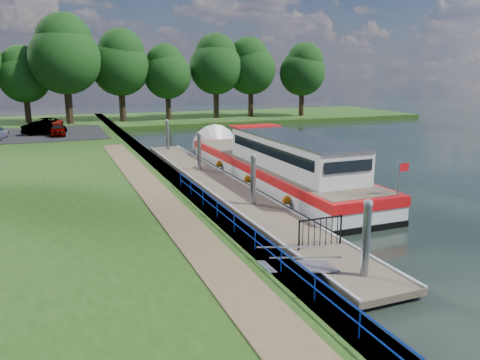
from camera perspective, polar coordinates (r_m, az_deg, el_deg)
name	(u,v)px	position (r m, az deg, el deg)	size (l,w,h in m)	color
ground	(354,280)	(16.47, 13.71, -11.81)	(160.00, 160.00, 0.00)	black
bank_edge	(171,181)	(28.50, -8.38, -0.11)	(1.10, 90.00, 0.78)	#473D2D
far_bank	(209,118)	(67.67, -3.83, 7.53)	(60.00, 18.00, 0.60)	#1F3E11
footpath	(168,208)	(21.39, -8.76, -3.44)	(1.60, 40.00, 0.05)	brown
carpark	(30,134)	(50.41, -24.20, 5.09)	(14.00, 12.00, 0.06)	black
blue_fence	(244,226)	(17.16, 0.50, -5.67)	(0.04, 18.04, 0.72)	#0C2DBF
pontoon	(222,188)	(27.39, -2.17, -0.96)	(2.50, 30.00, 0.56)	brown
mooring_piles	(222,170)	(27.14, -2.19, 1.28)	(0.30, 27.30, 3.55)	gray
gangway	(298,266)	(15.67, 7.14, -10.34)	(2.58, 1.00, 0.92)	#A5A8AD
gate_panel	(320,228)	(17.73, 9.78, -5.79)	(1.85, 0.05, 1.15)	black
barge	(269,165)	(29.60, 3.60, 1.88)	(4.36, 21.15, 4.78)	black
horizon_trees	(111,62)	(61.14, -15.49, 13.68)	(54.38, 10.03, 12.87)	#332316
car_a	(58,129)	(48.19, -21.34, 5.76)	(1.39, 3.45, 1.18)	#999999
car_b	(44,128)	(49.17, -22.76, 5.85)	(1.39, 3.97, 1.31)	#999999
car_d	(46,125)	(52.39, -22.61, 6.26)	(2.22, 4.83, 1.34)	#999999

